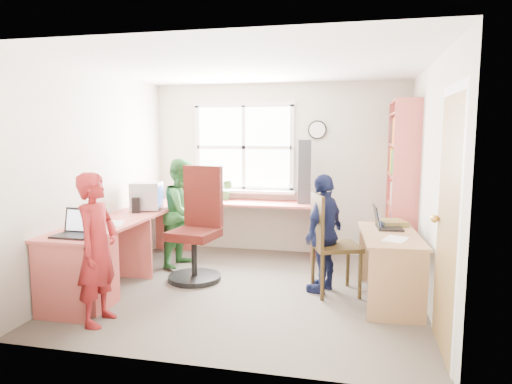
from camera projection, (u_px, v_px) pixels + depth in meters
The scene contains 19 objects.
room at pixel (254, 179), 4.95m from camera, with size 3.64×3.44×2.44m.
l_desk at pixel (128, 249), 4.97m from camera, with size 2.38×2.95×0.75m.
right_desk at pixel (390, 252), 4.63m from camera, with size 0.64×1.25×0.70m.
bookshelf at pixel (401, 190), 5.68m from camera, with size 0.30×1.02×2.10m.
swivel_chair at pixel (198, 231), 5.34m from camera, with size 0.70×0.70×1.32m.
wooden_chair at pixel (329, 240), 4.83m from camera, with size 0.59×0.59×1.08m.
crt_monitor at pixel (147, 196), 5.69m from camera, with size 0.41×0.38×0.35m.
laptop_left at pixel (77, 229), 4.30m from camera, with size 0.36×0.30×0.25m.
laptop_right at pixel (384, 223), 4.87m from camera, with size 0.32×0.38×0.24m.
speaker_a at pixel (136, 205), 5.50m from camera, with size 0.12×0.12×0.19m.
speaker_b at pixel (156, 200), 5.97m from camera, with size 0.09×0.09×0.16m.
cd_tower at pixel (304, 172), 6.19m from camera, with size 0.19×0.18×0.87m.
game_box at pixel (392, 223), 5.02m from camera, with size 0.35×0.35×0.06m.
paper_a at pixel (112, 223), 4.86m from camera, with size 0.33×0.39×0.00m.
paper_b at pixel (396, 239), 4.37m from camera, with size 0.29×0.34×0.00m.
potted_plant at pixel (227, 190), 6.51m from camera, with size 0.16×0.13×0.29m, color #2C6E31.
person_red at pixel (97, 249), 4.06m from camera, with size 0.50×0.33×1.37m, color maroon.
person_green at pixel (184, 213), 5.85m from camera, with size 0.67×0.52×1.39m, color #2C6F30.
person_navy at pixel (324, 233), 4.90m from camera, with size 0.75×0.31×1.28m, color #141B41.
Camera 1 is at (1.11, -4.71, 1.72)m, focal length 32.00 mm.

